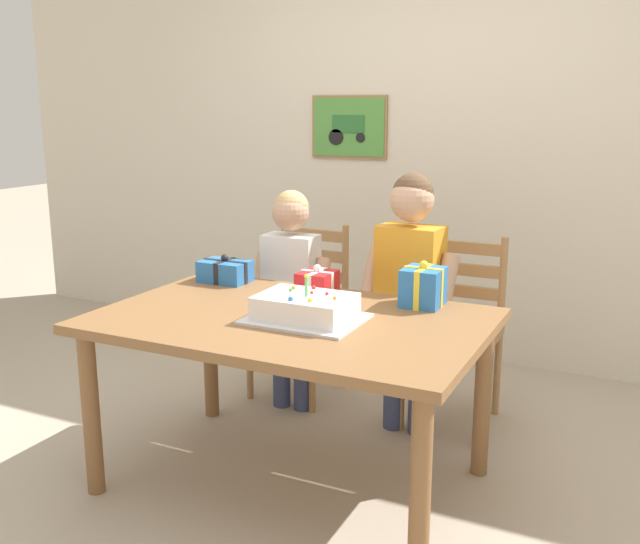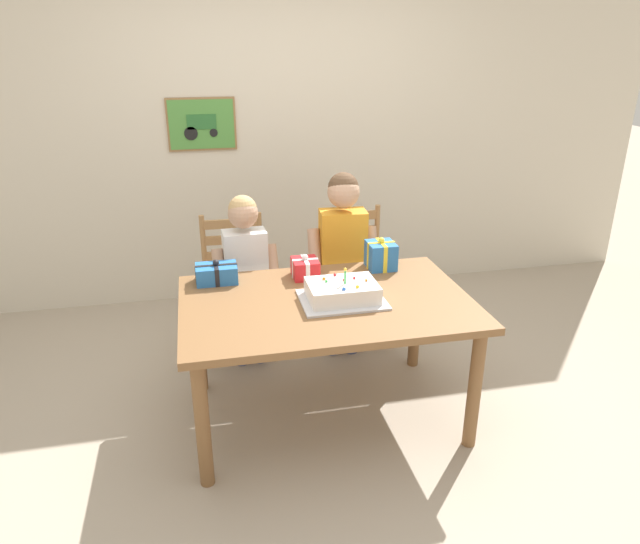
{
  "view_description": "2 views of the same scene",
  "coord_description": "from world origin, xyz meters",
  "px_view_note": "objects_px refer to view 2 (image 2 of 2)",
  "views": [
    {
      "loc": [
        1.3,
        -2.41,
        1.54
      ],
      "look_at": [
        0.1,
        0.06,
        0.9
      ],
      "focal_mm": 40.31,
      "sensor_mm": 36.0,
      "label": 1
    },
    {
      "loc": [
        -0.63,
        -2.71,
        2.02
      ],
      "look_at": [
        -0.0,
        0.14,
        0.83
      ],
      "focal_mm": 32.54,
      "sensor_mm": 36.0,
      "label": 2
    }
  ],
  "objects_px": {
    "birthday_cake": "(342,292)",
    "child_younger": "(246,265)",
    "chair_right": "(356,275)",
    "dining_table": "(326,314)",
    "gift_box_beside_cake": "(217,273)",
    "chair_left": "(235,285)",
    "gift_box_corner_small": "(381,255)",
    "gift_box_red_large": "(305,268)",
    "child_older": "(343,248)"
  },
  "relations": [
    {
      "from": "birthday_cake",
      "to": "child_younger",
      "type": "relative_size",
      "value": 0.39
    },
    {
      "from": "gift_box_beside_cake",
      "to": "chair_left",
      "type": "height_order",
      "value": "chair_left"
    },
    {
      "from": "gift_box_beside_cake",
      "to": "child_older",
      "type": "height_order",
      "value": "child_older"
    },
    {
      "from": "dining_table",
      "to": "chair_left",
      "type": "distance_m",
      "value": 1.02
    },
    {
      "from": "gift_box_corner_small",
      "to": "chair_left",
      "type": "bearing_deg",
      "value": 147.93
    },
    {
      "from": "birthday_cake",
      "to": "gift_box_beside_cake",
      "type": "xyz_separation_m",
      "value": [
        -0.63,
        0.4,
        0.0
      ]
    },
    {
      "from": "gift_box_beside_cake",
      "to": "gift_box_corner_small",
      "type": "bearing_deg",
      "value": 0.53
    },
    {
      "from": "chair_right",
      "to": "dining_table",
      "type": "bearing_deg",
      "value": -115.0
    },
    {
      "from": "birthday_cake",
      "to": "child_younger",
      "type": "bearing_deg",
      "value": 122.05
    },
    {
      "from": "gift_box_beside_cake",
      "to": "child_younger",
      "type": "relative_size",
      "value": 0.21
    },
    {
      "from": "dining_table",
      "to": "gift_box_red_large",
      "type": "height_order",
      "value": "gift_box_red_large"
    },
    {
      "from": "dining_table",
      "to": "gift_box_corner_small",
      "type": "distance_m",
      "value": 0.59
    },
    {
      "from": "dining_table",
      "to": "gift_box_red_large",
      "type": "xyz_separation_m",
      "value": [
        -0.05,
        0.34,
        0.14
      ]
    },
    {
      "from": "gift_box_beside_cake",
      "to": "child_older",
      "type": "distance_m",
      "value": 0.87
    },
    {
      "from": "child_younger",
      "to": "dining_table",
      "type": "bearing_deg",
      "value": -61.85
    },
    {
      "from": "dining_table",
      "to": "chair_right",
      "type": "bearing_deg",
      "value": 65.0
    },
    {
      "from": "dining_table",
      "to": "child_younger",
      "type": "height_order",
      "value": "child_younger"
    },
    {
      "from": "gift_box_beside_cake",
      "to": "child_older",
      "type": "bearing_deg",
      "value": 20.52
    },
    {
      "from": "chair_left",
      "to": "chair_right",
      "type": "distance_m",
      "value": 0.85
    },
    {
      "from": "gift_box_red_large",
      "to": "chair_right",
      "type": "height_order",
      "value": "chair_right"
    },
    {
      "from": "gift_box_corner_small",
      "to": "chair_right",
      "type": "height_order",
      "value": "chair_right"
    },
    {
      "from": "gift_box_red_large",
      "to": "child_younger",
      "type": "xyz_separation_m",
      "value": [
        -0.31,
        0.34,
        -0.09
      ]
    },
    {
      "from": "gift_box_corner_small",
      "to": "gift_box_beside_cake",
      "type": "bearing_deg",
      "value": -179.47
    },
    {
      "from": "chair_right",
      "to": "child_older",
      "type": "height_order",
      "value": "child_older"
    },
    {
      "from": "chair_right",
      "to": "child_younger",
      "type": "xyz_separation_m",
      "value": [
        -0.79,
        -0.23,
        0.22
      ]
    },
    {
      "from": "gift_box_beside_cake",
      "to": "child_younger",
      "type": "height_order",
      "value": "child_younger"
    },
    {
      "from": "gift_box_corner_small",
      "to": "gift_box_red_large",
      "type": "bearing_deg",
      "value": -174.65
    },
    {
      "from": "gift_box_corner_small",
      "to": "child_older",
      "type": "bearing_deg",
      "value": 118.32
    },
    {
      "from": "dining_table",
      "to": "gift_box_corner_small",
      "type": "relative_size",
      "value": 7.85
    },
    {
      "from": "gift_box_corner_small",
      "to": "child_younger",
      "type": "distance_m",
      "value": 0.85
    },
    {
      "from": "birthday_cake",
      "to": "child_younger",
      "type": "distance_m",
      "value": 0.84
    },
    {
      "from": "gift_box_red_large",
      "to": "gift_box_beside_cake",
      "type": "relative_size",
      "value": 0.72
    },
    {
      "from": "birthday_cake",
      "to": "child_older",
      "type": "relative_size",
      "value": 0.35
    },
    {
      "from": "gift_box_red_large",
      "to": "child_older",
      "type": "distance_m",
      "value": 0.46
    },
    {
      "from": "birthday_cake",
      "to": "gift_box_beside_cake",
      "type": "distance_m",
      "value": 0.75
    },
    {
      "from": "gift_box_corner_small",
      "to": "chair_right",
      "type": "relative_size",
      "value": 0.21
    },
    {
      "from": "gift_box_corner_small",
      "to": "birthday_cake",
      "type": "bearing_deg",
      "value": -130.01
    },
    {
      "from": "gift_box_corner_small",
      "to": "chair_right",
      "type": "xyz_separation_m",
      "value": [
        0.0,
        0.53,
        -0.34
      ]
    },
    {
      "from": "child_older",
      "to": "gift_box_beside_cake",
      "type": "bearing_deg",
      "value": -159.48
    },
    {
      "from": "gift_box_red_large",
      "to": "gift_box_beside_cake",
      "type": "bearing_deg",
      "value": 176.02
    },
    {
      "from": "dining_table",
      "to": "chair_right",
      "type": "xyz_separation_m",
      "value": [
        0.42,
        0.91,
        -0.17
      ]
    },
    {
      "from": "birthday_cake",
      "to": "child_older",
      "type": "height_order",
      "value": "child_older"
    },
    {
      "from": "dining_table",
      "to": "gift_box_red_large",
      "type": "distance_m",
      "value": 0.37
    },
    {
      "from": "birthday_cake",
      "to": "chair_left",
      "type": "relative_size",
      "value": 0.48
    },
    {
      "from": "birthday_cake",
      "to": "chair_left",
      "type": "height_order",
      "value": "chair_left"
    },
    {
      "from": "dining_table",
      "to": "gift_box_beside_cake",
      "type": "height_order",
      "value": "gift_box_beside_cake"
    },
    {
      "from": "gift_box_beside_cake",
      "to": "gift_box_corner_small",
      "type": "distance_m",
      "value": 0.97
    },
    {
      "from": "gift_box_red_large",
      "to": "chair_right",
      "type": "bearing_deg",
      "value": 50.49
    },
    {
      "from": "gift_box_corner_small",
      "to": "chair_right",
      "type": "distance_m",
      "value": 0.63
    },
    {
      "from": "chair_left",
      "to": "child_older",
      "type": "bearing_deg",
      "value": -18.82
    }
  ]
}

